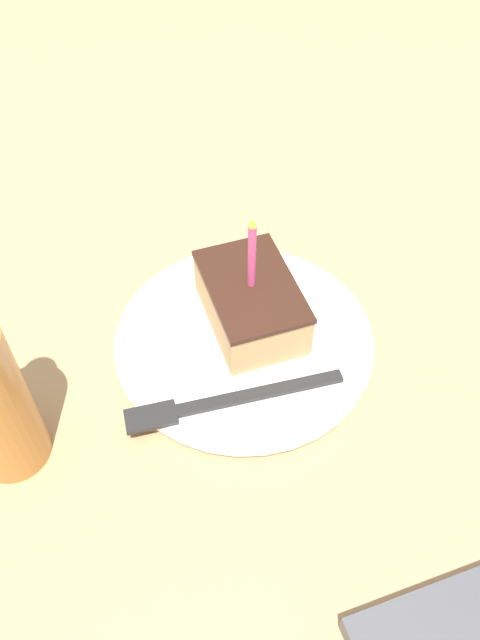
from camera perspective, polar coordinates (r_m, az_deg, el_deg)
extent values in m
cube|color=tan|center=(0.63, 0.13, -2.96)|extent=(2.40, 2.40, 0.04)
cylinder|color=white|center=(0.61, 0.00, -2.01)|extent=(0.24, 0.24, 0.01)
cylinder|color=white|center=(0.60, 0.00, -1.84)|extent=(0.25, 0.25, 0.01)
cube|color=tan|center=(0.60, 1.01, 1.47)|extent=(0.08, 0.12, 0.05)
cube|color=#381E14|center=(0.58, 1.04, 3.16)|extent=(0.08, 0.12, 0.00)
cylinder|color=#E04C8C|center=(0.55, 1.09, 5.82)|extent=(0.01, 0.01, 0.07)
cone|color=yellow|center=(0.53, 1.16, 8.89)|extent=(0.01, 0.01, 0.01)
cube|color=#262626|center=(0.56, 1.90, -6.70)|extent=(0.15, 0.02, 0.00)
cube|color=#262626|center=(0.55, -8.15, -8.77)|extent=(0.05, 0.03, 0.00)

